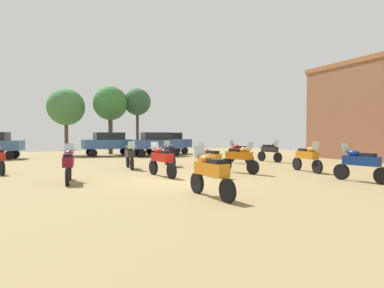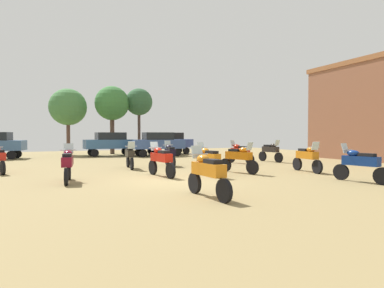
{
  "view_description": "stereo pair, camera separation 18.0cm",
  "coord_description": "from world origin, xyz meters",
  "px_view_note": "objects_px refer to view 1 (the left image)",
  "views": [
    {
      "loc": [
        -4.75,
        -11.94,
        1.83
      ],
      "look_at": [
        2.49,
        3.43,
        1.34
      ],
      "focal_mm": 30.15,
      "sensor_mm": 36.0,
      "label": 1
    },
    {
      "loc": [
        -4.59,
        -12.02,
        1.83
      ],
      "look_at": [
        2.49,
        3.43,
        1.34
      ],
      "focal_mm": 30.15,
      "sensor_mm": 36.0,
      "label": 2
    }
  ],
  "objects_px": {
    "motorcycle_6": "(130,155)",
    "motorcycle_12": "(307,157)",
    "car_3": "(167,142)",
    "car_4": "(157,142)",
    "motorcycle_8": "(69,164)",
    "motorcycle_4": "(270,151)",
    "tree_4": "(137,102)",
    "motorcycle_3": "(162,160)",
    "motorcycle_10": "(239,152)",
    "motorcycle_1": "(170,154)",
    "tree_1": "(66,107)",
    "motorcycle_11": "(209,160)",
    "car_1": "(109,142)",
    "tree_5": "(110,104)",
    "motorcycle_7": "(360,163)",
    "motorcycle_5": "(211,172)",
    "motorcycle_9": "(239,157)"
  },
  "relations": [
    {
      "from": "car_1",
      "to": "motorcycle_1",
      "type": "bearing_deg",
      "value": -174.75
    },
    {
      "from": "motorcycle_6",
      "to": "tree_1",
      "type": "height_order",
      "value": "tree_1"
    },
    {
      "from": "motorcycle_11",
      "to": "car_3",
      "type": "bearing_deg",
      "value": 66.43
    },
    {
      "from": "motorcycle_11",
      "to": "tree_1",
      "type": "distance_m",
      "value": 19.8
    },
    {
      "from": "motorcycle_8",
      "to": "tree_4",
      "type": "relative_size",
      "value": 0.35
    },
    {
      "from": "motorcycle_3",
      "to": "motorcycle_10",
      "type": "height_order",
      "value": "motorcycle_3"
    },
    {
      "from": "motorcycle_1",
      "to": "motorcycle_9",
      "type": "xyz_separation_m",
      "value": [
        1.79,
        -4.49,
        0.01
      ]
    },
    {
      "from": "motorcycle_1",
      "to": "motorcycle_4",
      "type": "xyz_separation_m",
      "value": [
        7.12,
        -0.1,
        0.01
      ]
    },
    {
      "from": "motorcycle_10",
      "to": "motorcycle_11",
      "type": "distance_m",
      "value": 6.74
    },
    {
      "from": "motorcycle_11",
      "to": "car_1",
      "type": "xyz_separation_m",
      "value": [
        -1.31,
        15.5,
        0.44
      ]
    },
    {
      "from": "motorcycle_8",
      "to": "car_1",
      "type": "height_order",
      "value": "car_1"
    },
    {
      "from": "car_3",
      "to": "tree_1",
      "type": "xyz_separation_m",
      "value": [
        -8.47,
        3.33,
        3.13
      ]
    },
    {
      "from": "motorcycle_4",
      "to": "tree_4",
      "type": "xyz_separation_m",
      "value": [
        -5.36,
        13.18,
        4.19
      ]
    },
    {
      "from": "motorcycle_11",
      "to": "tree_4",
      "type": "relative_size",
      "value": 0.34
    },
    {
      "from": "motorcycle_6",
      "to": "motorcycle_10",
      "type": "xyz_separation_m",
      "value": [
        7.04,
        0.18,
        -0.01
      ]
    },
    {
      "from": "motorcycle_12",
      "to": "car_1",
      "type": "relative_size",
      "value": 0.5
    },
    {
      "from": "motorcycle_1",
      "to": "tree_1",
      "type": "distance_m",
      "value": 15.09
    },
    {
      "from": "motorcycle_6",
      "to": "motorcycle_11",
      "type": "relative_size",
      "value": 0.99
    },
    {
      "from": "motorcycle_6",
      "to": "motorcycle_12",
      "type": "xyz_separation_m",
      "value": [
        7.43,
        -5.15,
        0.01
      ]
    },
    {
      "from": "motorcycle_3",
      "to": "car_4",
      "type": "relative_size",
      "value": 0.52
    },
    {
      "from": "motorcycle_1",
      "to": "car_4",
      "type": "height_order",
      "value": "car_4"
    },
    {
      "from": "motorcycle_1",
      "to": "motorcycle_12",
      "type": "distance_m",
      "value": 7.48
    },
    {
      "from": "motorcycle_1",
      "to": "motorcycle_5",
      "type": "bearing_deg",
      "value": -97.59
    },
    {
      "from": "car_3",
      "to": "car_4",
      "type": "height_order",
      "value": "same"
    },
    {
      "from": "motorcycle_11",
      "to": "tree_5",
      "type": "relative_size",
      "value": 0.34
    },
    {
      "from": "motorcycle_8",
      "to": "car_4",
      "type": "height_order",
      "value": "car_4"
    },
    {
      "from": "motorcycle_3",
      "to": "motorcycle_12",
      "type": "height_order",
      "value": "motorcycle_3"
    },
    {
      "from": "motorcycle_10",
      "to": "motorcycle_12",
      "type": "distance_m",
      "value": 5.34
    },
    {
      "from": "motorcycle_10",
      "to": "car_3",
      "type": "distance_m",
      "value": 10.86
    },
    {
      "from": "motorcycle_3",
      "to": "motorcycle_7",
      "type": "bearing_deg",
      "value": -45.39
    },
    {
      "from": "car_1",
      "to": "motorcycle_9",
      "type": "bearing_deg",
      "value": -170.42
    },
    {
      "from": "motorcycle_11",
      "to": "car_1",
      "type": "height_order",
      "value": "car_1"
    },
    {
      "from": "motorcycle_8",
      "to": "motorcycle_4",
      "type": "bearing_deg",
      "value": 25.42
    },
    {
      "from": "motorcycle_12",
      "to": "car_4",
      "type": "distance_m",
      "value": 14.33
    },
    {
      "from": "motorcycle_9",
      "to": "car_3",
      "type": "distance_m",
      "value": 15.22
    },
    {
      "from": "motorcycle_8",
      "to": "motorcycle_12",
      "type": "relative_size",
      "value": 0.99
    },
    {
      "from": "motorcycle_7",
      "to": "motorcycle_10",
      "type": "xyz_separation_m",
      "value": [
        0.27,
        8.7,
        -0.01
      ]
    },
    {
      "from": "car_3",
      "to": "tree_5",
      "type": "distance_m",
      "value": 6.37
    },
    {
      "from": "car_4",
      "to": "tree_4",
      "type": "bearing_deg",
      "value": 6.21
    },
    {
      "from": "motorcycle_1",
      "to": "car_3",
      "type": "height_order",
      "value": "car_3"
    },
    {
      "from": "motorcycle_1",
      "to": "car_3",
      "type": "distance_m",
      "value": 11.28
    },
    {
      "from": "motorcycle_8",
      "to": "motorcycle_7",
      "type": "bearing_deg",
      "value": -17.25
    },
    {
      "from": "motorcycle_3",
      "to": "car_1",
      "type": "bearing_deg",
      "value": 79.28
    },
    {
      "from": "motorcycle_8",
      "to": "tree_1",
      "type": "relative_size",
      "value": 0.36
    },
    {
      "from": "tree_4",
      "to": "motorcycle_12",
      "type": "bearing_deg",
      "value": -80.17
    },
    {
      "from": "motorcycle_10",
      "to": "motorcycle_12",
      "type": "relative_size",
      "value": 0.94
    },
    {
      "from": "motorcycle_1",
      "to": "tree_1",
      "type": "bearing_deg",
      "value": 114.85
    },
    {
      "from": "motorcycle_10",
      "to": "tree_4",
      "type": "xyz_separation_m",
      "value": [
        -2.84,
        13.32,
        4.21
      ]
    },
    {
      "from": "motorcycle_7",
      "to": "car_3",
      "type": "relative_size",
      "value": 0.49
    },
    {
      "from": "motorcycle_4",
      "to": "car_4",
      "type": "height_order",
      "value": "car_4"
    }
  ]
}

